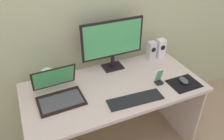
{
  "coord_description": "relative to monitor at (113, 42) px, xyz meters",
  "views": [
    {
      "loc": [
        -0.61,
        -1.35,
        1.86
      ],
      "look_at": [
        -0.02,
        -0.02,
        0.91
      ],
      "focal_mm": 36.23,
      "sensor_mm": 36.0,
      "label": 1
    }
  ],
  "objects": [
    {
      "name": "speaker_near_monitor",
      "position": [
        0.41,
        0.0,
        -0.17
      ],
      "size": [
        0.07,
        0.07,
        0.18
      ],
      "color": "silver",
      "rests_on": "desk"
    },
    {
      "name": "fishbowl",
      "position": [
        -0.58,
        0.01,
        -0.2
      ],
      "size": [
        0.14,
        0.14,
        0.14
      ],
      "primitive_type": "sphere",
      "color": "silver",
      "rests_on": "desk"
    },
    {
      "name": "desk",
      "position": [
        -0.11,
        -0.27,
        -0.41
      ],
      "size": [
        1.46,
        0.71,
        0.73
      ],
      "color": "beige",
      "rests_on": "ground_plane"
    },
    {
      "name": "mouse",
      "position": [
        0.45,
        -0.46,
        -0.24
      ],
      "size": [
        0.07,
        0.11,
        0.04
      ],
      "primitive_type": "ellipsoid",
      "rotation": [
        0.0,
        0.0,
        -0.09
      ],
      "color": "#445151",
      "rests_on": "mousepad"
    },
    {
      "name": "monitor",
      "position": [
        0.0,
        0.0,
        0.0
      ],
      "size": [
        0.57,
        0.14,
        0.46
      ],
      "color": "black",
      "rests_on": "desk"
    },
    {
      "name": "speaker_right",
      "position": [
        0.52,
        0.0,
        -0.17
      ],
      "size": [
        0.08,
        0.08,
        0.18
      ],
      "color": "white",
      "rests_on": "desk"
    },
    {
      "name": "keyboard_external",
      "position": [
        -0.03,
        -0.49,
        -0.26
      ],
      "size": [
        0.44,
        0.16,
        0.01
      ],
      "primitive_type": "cube",
      "rotation": [
        0.0,
        0.0,
        -0.07
      ],
      "color": "black",
      "rests_on": "desk"
    },
    {
      "name": "phone_in_dock",
      "position": [
        0.25,
        -0.38,
        -0.22
      ],
      "size": [
        0.06,
        0.06,
        0.14
      ],
      "color": "black",
      "rests_on": "desk"
    },
    {
      "name": "mousepad",
      "position": [
        0.44,
        -0.47,
        -0.26
      ],
      "size": [
        0.25,
        0.2,
        0.0
      ],
      "primitive_type": "cube",
      "color": "black",
      "rests_on": "desk"
    },
    {
      "name": "wall_back",
      "position": [
        -0.11,
        0.18,
        0.25
      ],
      "size": [
        6.0,
        0.04,
        2.5
      ],
      "primitive_type": "cube",
      "color": "#B4BD8F",
      "rests_on": "ground_plane"
    },
    {
      "name": "laptop",
      "position": [
        -0.55,
        -0.23,
        -0.22
      ],
      "size": [
        0.35,
        0.33,
        0.23
      ],
      "color": "black",
      "rests_on": "desk"
    }
  ]
}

